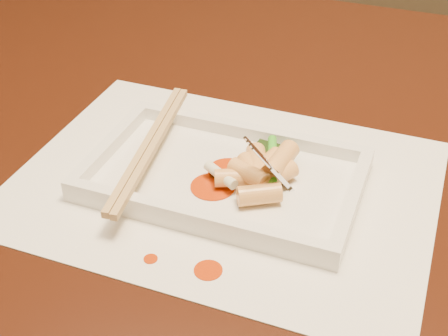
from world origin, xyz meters
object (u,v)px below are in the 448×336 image
(table, at_px, (170,204))
(fork, at_px, (305,115))
(chopstick_a, at_px, (146,144))
(plate_base, at_px, (224,180))
(placemat, at_px, (224,184))

(table, height_order, fork, fork)
(chopstick_a, distance_m, fork, 0.16)
(plate_base, distance_m, chopstick_a, 0.08)
(table, relative_size, chopstick_a, 6.32)
(table, height_order, plate_base, plate_base)
(plate_base, xyz_separation_m, fork, (0.07, 0.02, 0.08))
(table, xyz_separation_m, placemat, (0.09, -0.06, 0.10))
(plate_base, bearing_deg, table, 145.42)
(placemat, relative_size, chopstick_a, 1.81)
(chopstick_a, bearing_deg, placemat, 0.00)
(placemat, bearing_deg, plate_base, 180.00)
(placemat, distance_m, fork, 0.11)
(table, height_order, placemat, placemat)
(table, distance_m, placemat, 0.15)
(table, xyz_separation_m, chopstick_a, (0.01, -0.06, 0.13))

